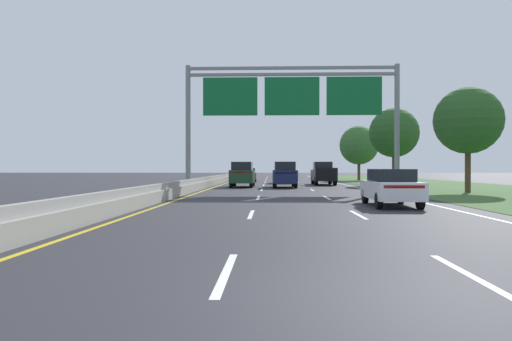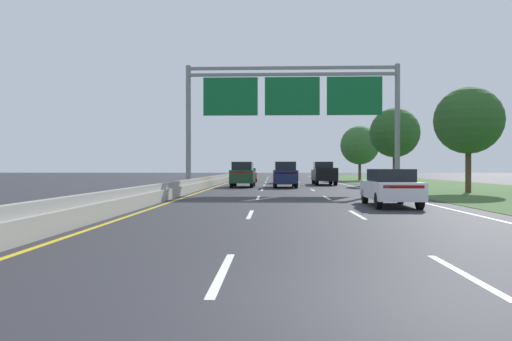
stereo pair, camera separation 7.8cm
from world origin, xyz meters
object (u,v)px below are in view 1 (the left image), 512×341
car_navy_centre_lane_suv (284,174)px  roadside_tree_far (394,133)px  car_grey_centre_lane_sedan (283,175)px  car_darkgreen_left_lane_suv (243,174)px  overhead_sign_gantry (292,101)px  car_red_left_lane_sedan (248,175)px  car_white_right_lane_sedan (391,187)px  roadside_tree_distant (359,145)px  pickup_truck_black (323,174)px  roadside_tree_mid (468,121)px

car_navy_centre_lane_suv → roadside_tree_far: (10.63, 6.52, 3.86)m
car_grey_centre_lane_sedan → car_darkgreen_left_lane_suv: size_ratio=0.94×
overhead_sign_gantry → car_grey_centre_lane_sedan: (-0.22, 15.73, -5.48)m
overhead_sign_gantry → car_grey_centre_lane_sedan: size_ratio=3.39×
overhead_sign_gantry → car_red_left_lane_sedan: overhead_sign_gantry is taller
car_grey_centre_lane_sedan → car_white_right_lane_sedan: same height
car_grey_centre_lane_sedan → roadside_tree_distant: size_ratio=0.64×
pickup_truck_black → car_darkgreen_left_lane_suv: 9.19m
overhead_sign_gantry → roadside_tree_far: size_ratio=2.06×
pickup_truck_black → car_white_right_lane_sedan: 24.74m
roadside_tree_mid → roadside_tree_distant: roadside_tree_distant is taller
car_grey_centre_lane_sedan → roadside_tree_distant: (9.98, 11.40, 3.68)m
car_white_right_lane_sedan → roadside_tree_far: size_ratio=0.61×
car_darkgreen_left_lane_suv → roadside_tree_far: roadside_tree_far is taller
overhead_sign_gantry → roadside_tree_mid: bearing=-10.6°
pickup_truck_black → car_red_left_lane_sedan: size_ratio=1.22×
overhead_sign_gantry → roadside_tree_far: 15.90m
car_darkgreen_left_lane_suv → roadside_tree_far: (14.14, 5.68, 3.86)m
car_navy_centre_lane_suv → car_red_left_lane_sedan: bearing=13.1°
car_darkgreen_left_lane_suv → car_red_left_lane_sedan: bearing=1.4°
car_white_right_lane_sedan → car_navy_centre_lane_suv: size_ratio=0.94×
car_white_right_lane_sedan → roadside_tree_mid: roadside_tree_mid is taller
car_darkgreen_left_lane_suv → roadside_tree_mid: roadside_tree_mid is taller
roadside_tree_far → car_white_right_lane_sedan: bearing=-104.9°
pickup_truck_black → car_grey_centre_lane_sedan: size_ratio=1.22×
overhead_sign_gantry → roadside_tree_far: bearing=49.6°
car_red_left_lane_sedan → roadside_tree_mid: size_ratio=0.65×
car_red_left_lane_sedan → roadside_tree_distant: 15.70m
car_red_left_lane_sedan → car_grey_centre_lane_sedan: bearing=-143.1°
car_white_right_lane_sedan → roadside_tree_distant: (6.15, 40.03, 3.68)m
pickup_truck_black → roadside_tree_far: (6.74, 0.23, 3.88)m
car_darkgreen_left_lane_suv → overhead_sign_gantry: bearing=-148.3°
pickup_truck_black → car_white_right_lane_sedan: (0.08, -24.74, -0.26)m
pickup_truck_black → car_grey_centre_lane_sedan: 5.41m
overhead_sign_gantry → roadside_tree_far: overhead_sign_gantry is taller
car_red_left_lane_sedan → roadside_tree_distant: roadside_tree_distant is taller
overhead_sign_gantry → car_red_left_lane_sedan: (-4.10, 20.74, -5.48)m
car_red_left_lane_sedan → roadside_tree_far: (14.37, -8.67, 4.14)m
pickup_truck_black → roadside_tree_distant: size_ratio=0.78×
car_grey_centre_lane_sedan → car_navy_centre_lane_suv: size_ratio=0.94×
pickup_truck_black → car_white_right_lane_sedan: pickup_truck_black is taller
pickup_truck_black → car_darkgreen_left_lane_suv: (-7.40, -5.45, 0.02)m
car_darkgreen_left_lane_suv → roadside_tree_far: bearing=-67.6°
pickup_truck_black → car_white_right_lane_sedan: bearing=-179.5°
roadside_tree_mid → roadside_tree_distant: bearing=93.1°
car_white_right_lane_sedan → car_navy_centre_lane_suv: (-3.97, 18.45, 0.28)m
overhead_sign_gantry → roadside_tree_mid: 11.63m
car_navy_centre_lane_suv → roadside_tree_distant: roadside_tree_distant is taller
car_white_right_lane_sedan → roadside_tree_far: roadside_tree_far is taller
car_darkgreen_left_lane_suv → roadside_tree_distant: roadside_tree_distant is taller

